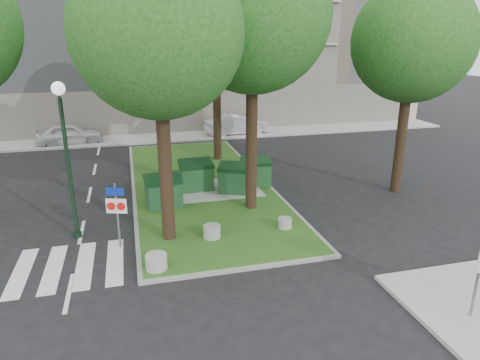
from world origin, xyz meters
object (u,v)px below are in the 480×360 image
object	(u,v)px
traffic_sign_pole	(117,207)
tree_street_right	(415,29)
tree_median_far	(217,3)
bollard_right	(285,223)
dumpster_d	(256,172)
car_silver	(237,124)
street_lamp	(66,144)
bollard_left	(156,262)
litter_bin	(228,170)
car_white	(70,134)
tree_median_mid	(160,30)
dumpster_a	(164,192)
bollard_mid	(212,231)
dumpster_c	(235,178)
dumpster_b	(196,175)
tree_median_near_left	(159,14)

from	to	relation	value
traffic_sign_pole	tree_street_right	bearing A→B (deg)	30.46
tree_median_far	bollard_right	bearing A→B (deg)	-87.97
dumpster_d	car_silver	distance (m)	11.41
street_lamp	bollard_left	bearing A→B (deg)	-50.90
litter_bin	car_white	xyz separation A→B (m)	(-8.32, 9.72, 0.22)
traffic_sign_pole	bollard_right	bearing A→B (deg)	16.81
bollard_left	traffic_sign_pole	world-z (taller)	traffic_sign_pole
tree_street_right	tree_median_mid	bearing A→B (deg)	158.20
dumpster_a	bollard_mid	world-z (taller)	dumpster_a
bollard_mid	bollard_right	bearing A→B (deg)	2.43
dumpster_c	car_silver	bearing A→B (deg)	97.00
dumpster_b	street_lamp	bearing A→B (deg)	-146.05
car_white	bollard_left	bearing A→B (deg)	-173.40
tree_median_far	bollard_left	size ratio (longest dim) A/B	18.73
bollard_left	traffic_sign_pole	distance (m)	2.45
bollard_right	car_white	xyz separation A→B (m)	(-8.98, 16.00, 0.41)
tree_median_near_left	bollard_mid	world-z (taller)	tree_median_near_left
street_lamp	car_silver	size ratio (longest dim) A/B	1.17
bollard_mid	litter_bin	xyz separation A→B (m)	(2.04, 6.40, 0.15)
bollard_mid	car_white	distance (m)	17.29
tree_median_mid	dumpster_d	world-z (taller)	tree_median_mid
litter_bin	street_lamp	bearing A→B (deg)	-142.90
litter_bin	street_lamp	size ratio (longest dim) A/B	0.14
street_lamp	car_silver	xyz separation A→B (m)	(9.55, 14.79, -2.62)
tree_median_near_left	bollard_left	size ratio (longest dim) A/B	16.54
dumpster_c	bollard_left	xyz separation A→B (m)	(-3.87, -5.89, -0.40)
tree_median_mid	traffic_sign_pole	distance (m)	8.92
bollard_right	tree_street_right	bearing A→B (deg)	23.36
dumpster_a	dumpster_c	bearing A→B (deg)	9.53
dumpster_c	litter_bin	distance (m)	2.19
tree_median_mid	dumpster_d	size ratio (longest dim) A/B	6.42
bollard_mid	car_silver	size ratio (longest dim) A/B	0.13
litter_bin	traffic_sign_pole	distance (m)	8.04
bollard_left	street_lamp	size ratio (longest dim) A/B	0.12
dumpster_c	dumpster_b	bearing A→B (deg)	175.73
tree_median_mid	dumpster_c	distance (m)	7.30
dumpster_a	litter_bin	bearing A→B (deg)	35.83
tree_street_right	litter_bin	xyz separation A→B (m)	(-7.12, 3.50, -6.50)
dumpster_c	car_silver	world-z (taller)	car_silver
bollard_left	bollard_mid	xyz separation A→B (m)	(2.00, 1.66, -0.01)
dumpster_d	bollard_mid	bearing A→B (deg)	-110.16
bollard_left	traffic_sign_pole	xyz separation A→B (m)	(-1.06, 1.92, 1.11)
tree_median_near_left	dumpster_a	distance (m)	7.17
bollard_mid	traffic_sign_pole	distance (m)	3.27
dumpster_c	bollard_mid	bearing A→B (deg)	-92.14
dumpster_a	traffic_sign_pole	size ratio (longest dim) A/B	0.67
dumpster_a	car_silver	size ratio (longest dim) A/B	0.33
dumpster_c	car_white	distance (m)	14.40
dumpster_c	bollard_mid	size ratio (longest dim) A/B	2.79
bollard_mid	car_silver	xyz separation A→B (m)	(5.03, 16.23, 0.42)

